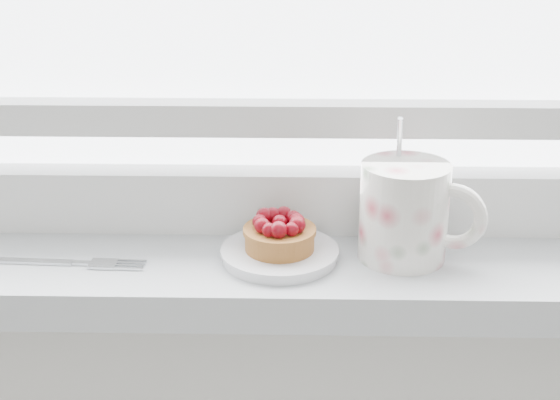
{
  "coord_description": "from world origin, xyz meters",
  "views": [
    {
      "loc": [
        -0.0,
        1.15,
        1.3
      ],
      "look_at": [
        -0.02,
        1.88,
        1.01
      ],
      "focal_mm": 50.0,
      "sensor_mm": 36.0,
      "label": 1
    }
  ],
  "objects_px": {
    "saucer": "(280,254)",
    "floral_mug": "(407,210)",
    "fork": "(58,262)",
    "raspberry_tart": "(279,233)"
  },
  "relations": [
    {
      "from": "floral_mug",
      "to": "fork",
      "type": "bearing_deg",
      "value": -176.24
    },
    {
      "from": "saucer",
      "to": "raspberry_tart",
      "type": "xyz_separation_m",
      "value": [
        -0.0,
        -0.0,
        0.02
      ]
    },
    {
      "from": "saucer",
      "to": "raspberry_tart",
      "type": "bearing_deg",
      "value": -170.57
    },
    {
      "from": "floral_mug",
      "to": "fork",
      "type": "relative_size",
      "value": 0.82
    },
    {
      "from": "raspberry_tart",
      "to": "fork",
      "type": "relative_size",
      "value": 0.42
    },
    {
      "from": "raspberry_tart",
      "to": "floral_mug",
      "type": "distance_m",
      "value": 0.13
    },
    {
      "from": "fork",
      "to": "saucer",
      "type": "bearing_deg",
      "value": 4.04
    },
    {
      "from": "fork",
      "to": "raspberry_tart",
      "type": "bearing_deg",
      "value": 4.04
    },
    {
      "from": "saucer",
      "to": "floral_mug",
      "type": "xyz_separation_m",
      "value": [
        0.13,
        0.01,
        0.05
      ]
    },
    {
      "from": "raspberry_tart",
      "to": "floral_mug",
      "type": "xyz_separation_m",
      "value": [
        0.13,
        0.01,
        0.02
      ]
    }
  ]
}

